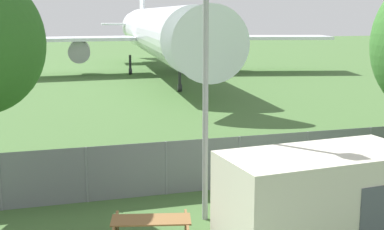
# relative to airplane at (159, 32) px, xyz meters

# --- Properties ---
(perimeter_fence) EXTENTS (56.07, 0.07, 1.77)m
(perimeter_fence) POSITION_rel_airplane_xyz_m (-7.73, -33.81, -3.20)
(perimeter_fence) COLOR slate
(perimeter_fence) RESTS_ON ground
(airplane) EXTENTS (34.95, 43.81, 13.19)m
(airplane) POSITION_rel_airplane_xyz_m (0.00, 0.00, 0.00)
(airplane) COLOR white
(airplane) RESTS_ON ground
(portable_cabin) EXTENTS (5.01, 2.67, 2.54)m
(portable_cabin) POSITION_rel_airplane_xyz_m (-5.16, -39.05, -2.81)
(portable_cabin) COLOR beige
(portable_cabin) RESTS_ON ground
(picnic_bench_near_cabin) EXTENTS (2.26, 1.82, 0.76)m
(picnic_bench_near_cabin) POSITION_rel_airplane_xyz_m (-9.06, -37.64, -3.60)
(picnic_bench_near_cabin) COLOR brown
(picnic_bench_near_cabin) RESTS_ON ground
(light_mast) EXTENTS (0.44, 0.44, 7.71)m
(light_mast) POSITION_rel_airplane_xyz_m (-7.18, -36.21, 0.63)
(light_mast) COLOR #99999E
(light_mast) RESTS_ON ground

